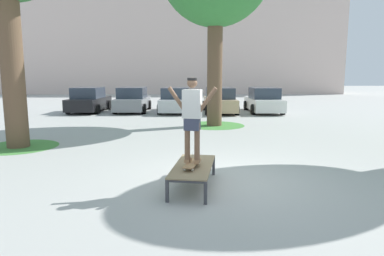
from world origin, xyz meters
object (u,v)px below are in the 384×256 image
skater (192,114)px  car_white (264,101)px  skateboard (192,163)px  car_tan (220,101)px  skate_box (193,167)px  car_grey (133,100)px  car_silver (176,101)px  car_black (89,101)px

skater → car_white: size_ratio=0.40×
skateboard → car_tan: size_ratio=0.20×
skateboard → skate_box: bearing=81.0°
skater → car_grey: size_ratio=0.40×
skater → car_white: bearing=72.0°
car_white → car_grey: bearing=176.1°
car_grey → skateboard: bearing=-76.7°
car_silver → car_tan: (2.68, -0.26, 0.00)m
car_black → car_white: bearing=-2.7°
car_silver → car_white: bearing=-1.7°
skate_box → car_black: 15.72m
skateboard → car_white: size_ratio=0.20×
car_tan → skate_box: bearing=-97.7°
skateboard → car_tan: bearing=82.3°
skateboard → skater: skater is taller
car_silver → car_white: 5.35m
car_black → car_tan: same height
skater → skateboard: bearing=-104.8°
car_grey → car_white: bearing=-3.9°
car_grey → car_silver: bearing=-8.2°
car_silver → car_white: size_ratio=1.01×
skate_box → skater: size_ratio=1.18×
skateboard → car_black: (-6.12, 14.61, 0.15)m
car_silver → car_black: bearing=176.3°
car_silver → car_white: (5.35, -0.16, 0.00)m
car_tan → car_white: (2.67, 0.10, 0.00)m
skater → car_black: size_ratio=0.40×
skater → car_tan: bearing=82.3°
car_grey → car_silver: size_ratio=0.99×
car_white → skate_box: bearing=-108.0°
skateboard → car_silver: size_ratio=0.19×
skate_box → car_grey: bearing=103.5°
car_grey → car_white: same height
skateboard → car_white: (4.57, 14.10, 0.15)m
skateboard → car_white: bearing=72.0°
skateboard → car_grey: car_grey is taller
skater → car_silver: skater is taller
car_grey → car_silver: same height
skate_box → car_silver: 14.14m
car_silver → car_tan: 2.69m
car_grey → car_white: (8.02, -0.54, 0.00)m
car_grey → car_tan: same height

